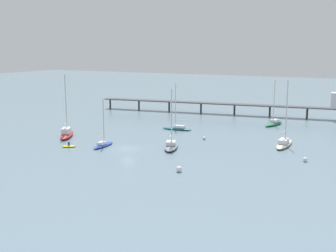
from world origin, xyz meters
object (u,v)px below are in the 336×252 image
(sailboat_blue, at_px, (103,144))
(sailboat_cream, at_px, (284,142))
(sailboat_green, at_px, (274,122))
(sailboat_red, at_px, (67,133))
(mooring_buoy_outer, at_px, (305,159))
(dinghy_yellow, at_px, (69,146))
(mooring_buoy_far, at_px, (204,138))
(mooring_buoy_mid, at_px, (179,169))
(sailboat_teal, at_px, (177,127))
(sailboat_gray, at_px, (171,145))
(pier, at_px, (261,103))

(sailboat_blue, distance_m, sailboat_cream, 32.92)
(sailboat_green, xyz_separation_m, sailboat_red, (-33.86, -32.04, 0.17))
(sailboat_red, xyz_separation_m, mooring_buoy_outer, (45.79, 2.73, -0.45))
(sailboat_blue, bearing_deg, mooring_buoy_outer, 10.30)
(dinghy_yellow, height_order, mooring_buoy_far, dinghy_yellow)
(dinghy_yellow, bearing_deg, mooring_buoy_far, 41.55)
(sailboat_cream, bearing_deg, mooring_buoy_mid, -112.97)
(sailboat_teal, bearing_deg, mooring_buoy_far, -36.03)
(sailboat_gray, xyz_separation_m, dinghy_yellow, (-16.66, -7.88, -0.41))
(sailboat_blue, relative_size, sailboat_cream, 0.74)
(mooring_buoy_mid, distance_m, mooring_buoy_outer, 20.74)
(sailboat_gray, xyz_separation_m, mooring_buoy_outer, (22.83, 1.59, -0.26))
(sailboat_blue, height_order, mooring_buoy_far, sailboat_blue)
(sailboat_green, relative_size, sailboat_cream, 0.89)
(dinghy_yellow, distance_m, mooring_buoy_mid, 24.74)
(sailboat_cream, bearing_deg, sailboat_blue, -151.90)
(sailboat_gray, bearing_deg, mooring_buoy_far, 74.48)
(pier, distance_m, dinghy_yellow, 54.68)
(sailboat_teal, xyz_separation_m, mooring_buoy_outer, (29.34, -14.13, -0.25))
(sailboat_blue, bearing_deg, mooring_buoy_far, 44.52)
(sailboat_red, relative_size, dinghy_yellow, 4.71)
(dinghy_yellow, bearing_deg, sailboat_cream, 28.70)
(sailboat_cream, relative_size, mooring_buoy_far, 18.30)
(dinghy_yellow, xyz_separation_m, mooring_buoy_outer, (39.49, 9.47, 0.15))
(sailboat_blue, bearing_deg, sailboat_green, 57.80)
(sailboat_gray, bearing_deg, dinghy_yellow, -154.68)
(pier, xyz_separation_m, sailboat_cream, (12.83, -31.48, -2.85))
(sailboat_red, distance_m, sailboat_teal, 23.56)
(pier, relative_size, sailboat_gray, 6.30)
(pier, xyz_separation_m, sailboat_gray, (-4.72, -42.33, -2.93))
(sailboat_blue, xyz_separation_m, sailboat_teal, (4.97, 20.37, 0.04))
(sailboat_gray, bearing_deg, mooring_buoy_mid, -58.64)
(sailboat_blue, xyz_separation_m, sailboat_gray, (11.48, 4.65, 0.05))
(sailboat_green, height_order, mooring_buoy_mid, sailboat_green)
(pier, relative_size, mooring_buoy_mid, 75.72)
(sailboat_cream, relative_size, mooring_buoy_outer, 16.18)
(mooring_buoy_outer, bearing_deg, sailboat_teal, 154.28)
(sailboat_gray, height_order, sailboat_teal, sailboat_gray)
(sailboat_red, height_order, sailboat_blue, sailboat_red)
(pier, relative_size, mooring_buoy_outer, 89.90)
(sailboat_green, height_order, sailboat_gray, sailboat_green)
(sailboat_red, relative_size, mooring_buoy_mid, 14.25)
(sailboat_cream, xyz_separation_m, mooring_buoy_mid, (-9.92, -23.39, -0.27))
(sailboat_green, bearing_deg, sailboat_teal, -138.93)
(dinghy_yellow, height_order, mooring_buoy_outer, dinghy_yellow)
(mooring_buoy_outer, bearing_deg, mooring_buoy_mid, -137.07)
(pier, bearing_deg, sailboat_cream, -67.82)
(sailboat_teal, height_order, mooring_buoy_far, sailboat_teal)
(mooring_buoy_far, bearing_deg, mooring_buoy_outer, -20.40)
(sailboat_teal, xyz_separation_m, mooring_buoy_far, (9.05, -6.58, -0.29))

